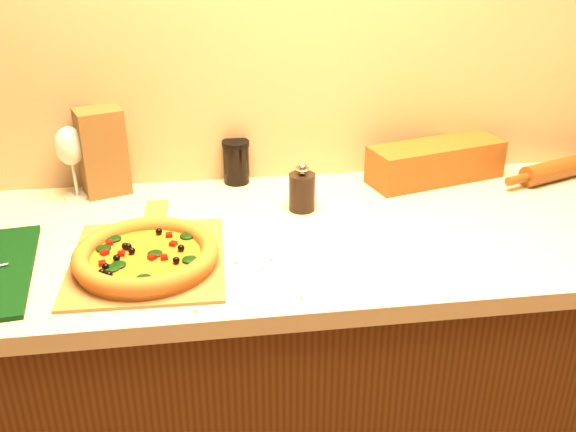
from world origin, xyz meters
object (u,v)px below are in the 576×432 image
Objects in this scene: pizza_peel at (148,257)px; pizza at (146,255)px; wine_glass at (70,148)px; rolling_pin at (564,168)px; pepper_grinder at (302,191)px; dark_jar at (236,162)px.

pizza is (-0.00, -0.03, 0.02)m from pizza_peel.
pizza is 1.59× the size of wine_glass.
rolling_pin is (1.10, 0.33, 0.00)m from pizza.
dark_jar is (-0.15, 0.19, 0.01)m from pepper_grinder.
pizza_peel is at bearing -60.57° from wine_glass.
wine_glass reaches higher than pizza_peel.
pizza_peel is 1.14m from rolling_pin.
pizza is at bearing -62.84° from wine_glass.
dark_jar is (0.41, 0.04, -0.07)m from wine_glass.
pepper_grinder reaches higher than rolling_pin.
pepper_grinder is at bearing -15.42° from wine_glass.
pepper_grinder is at bearing 32.62° from pizza.
wine_glass reaches higher than pizza.
wine_glass reaches higher than rolling_pin.
rolling_pin is (0.74, 0.10, -0.02)m from pepper_grinder.
pepper_grinder reaches higher than pizza.
rolling_pin is 3.43× the size of dark_jar.
rolling_pin is at bearing -5.87° from dark_jar.
pizza is 0.48m from dark_jar.
rolling_pin reaches higher than pizza.
dark_jar is (0.21, 0.39, 0.06)m from pizza_peel.
wine_glass is at bearing -174.46° from dark_jar.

